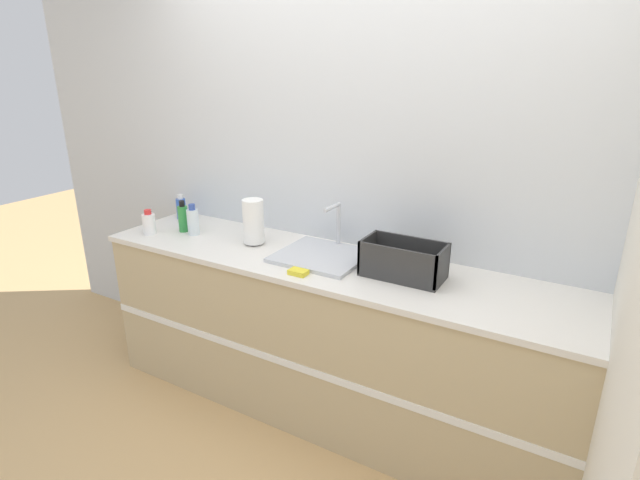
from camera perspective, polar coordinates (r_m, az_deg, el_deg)
The scene contains 11 objects.
ground_plane at distance 2.82m, azimuth -2.62°, elevation -21.58°, with size 12.00×12.00×0.00m, color tan.
wall_back at distance 2.72m, azimuth 4.13°, elevation 7.77°, with size 4.98×0.06×2.60m.
counter_cabinet at distance 2.76m, azimuth 0.63°, elevation -11.04°, with size 2.60×0.62×0.90m.
sink at distance 2.61m, azimuth 0.24°, elevation -1.59°, with size 0.45×0.41×0.26m.
paper_towel_roll at distance 2.79m, azimuth -7.62°, elevation 2.08°, with size 0.12×0.12×0.26m.
dish_rack at distance 2.39m, azimuth 9.49°, elevation -2.64°, with size 0.38×0.20×0.17m.
bottle_clear at distance 3.03m, azimuth -14.31°, elevation 2.10°, with size 0.07×0.07×0.19m.
bottle_green at distance 3.10m, azimuth -15.38°, elevation 2.45°, with size 0.06×0.06×0.19m.
bottle_white_spray at distance 3.12m, azimuth -18.96°, elevation 1.82°, with size 0.07×0.07×0.15m.
bottle_blue at distance 3.36m, azimuth -15.59°, elevation 3.54°, with size 0.06×0.06×0.16m.
sponge at distance 2.40m, azimuth -2.50°, elevation -3.69°, with size 0.09×0.06×0.02m.
Camera 1 is at (1.17, -1.77, 1.85)m, focal length 28.00 mm.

